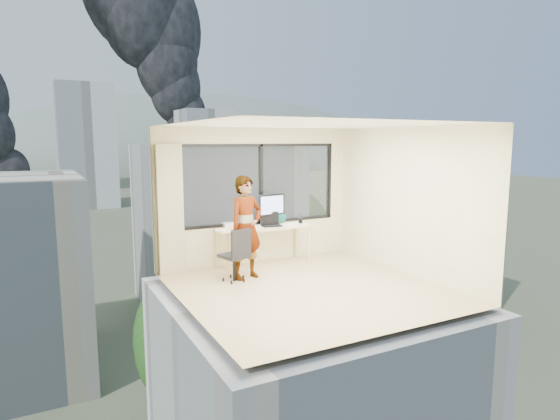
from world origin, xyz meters
TOP-DOWN VIEW (x-y plane):
  - floor at (0.00, 0.00)m, footprint 4.00×4.00m
  - ceiling at (0.00, 0.00)m, footprint 4.00×4.00m
  - wall_front at (0.00, -2.00)m, footprint 4.00×0.01m
  - wall_left at (-2.00, 0.00)m, footprint 0.01×4.00m
  - wall_right at (2.00, 0.00)m, footprint 0.01×4.00m
  - window_wall at (0.05, 2.00)m, footprint 3.30×0.16m
  - curtain at (-1.72, 1.88)m, footprint 0.45×0.14m
  - desk at (0.00, 1.66)m, footprint 1.80×0.60m
  - chair at (-0.89, 0.96)m, footprint 0.59×0.59m
  - person at (-0.64, 1.01)m, footprint 0.73×0.58m
  - monitor at (0.22, 1.77)m, footprint 0.61×0.24m
  - game_console at (-0.55, 1.92)m, footprint 0.31×0.26m
  - laptop at (0.14, 1.62)m, footprint 0.42×0.44m
  - cellphone at (-0.65, 1.58)m, footprint 0.11×0.06m
  - pen_cup at (0.80, 1.66)m, footprint 0.10×0.10m
  - handbag at (0.43, 1.83)m, footprint 0.30×0.19m
  - exterior_ground at (0.00, 120.00)m, footprint 400.00×400.00m
  - near_bldg_b at (12.00, 38.00)m, footprint 14.00×13.00m
  - near_bldg_c at (30.00, 28.00)m, footprint 12.00×10.00m
  - far_tower_b at (8.00, 120.00)m, footprint 13.00×13.00m
  - far_tower_c at (45.00, 140.00)m, footprint 15.00×15.00m
  - hill_b at (100.00, 320.00)m, footprint 300.00×220.00m
  - tree_b at (4.00, 18.00)m, footprint 7.60×7.60m
  - tree_c at (22.00, 40.00)m, footprint 8.40×8.40m
  - smoke_plume_b at (55.00, 170.00)m, footprint 30.00×18.00m

SIDE VIEW (x-z plane):
  - exterior_ground at x=0.00m, z-range -14.02..-13.98m
  - hill_b at x=100.00m, z-range -62.00..34.00m
  - tree_b at x=4.00m, z-range -14.00..-5.00m
  - near_bldg_c at x=30.00m, z-range -14.00..-4.00m
  - tree_c at x=22.00m, z-range -14.00..-4.00m
  - near_bldg_b at x=12.00m, z-range -14.00..2.00m
  - far_tower_c at x=45.00m, z-range -14.00..12.00m
  - floor at x=0.00m, z-range -0.01..0.01m
  - desk at x=0.00m, z-range 0.00..0.75m
  - chair at x=-0.89m, z-range 0.00..0.93m
  - cellphone at x=-0.65m, z-range 0.75..0.76m
  - game_console at x=-0.55m, z-range 0.75..0.83m
  - pen_cup at x=0.80m, z-range 0.75..0.85m
  - handbag at x=0.43m, z-range 0.75..0.96m
  - laptop at x=0.14m, z-range 0.75..0.99m
  - person at x=-0.64m, z-range 0.00..1.77m
  - far_tower_b at x=8.00m, z-range -14.00..16.00m
  - monitor at x=0.22m, z-range 0.75..1.35m
  - curtain at x=-1.72m, z-range 0.00..2.30m
  - wall_front at x=0.00m, z-range 0.00..2.60m
  - wall_left at x=-2.00m, z-range 0.00..2.60m
  - wall_right at x=2.00m, z-range 0.00..2.60m
  - window_wall at x=0.05m, z-range 0.75..2.30m
  - ceiling at x=0.00m, z-range 2.60..2.60m
  - smoke_plume_b at x=55.00m, z-range -8.00..62.00m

